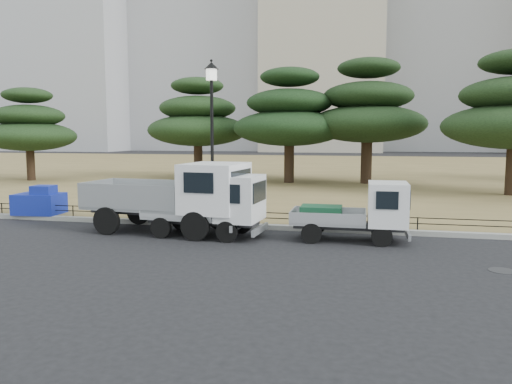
% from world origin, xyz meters
% --- Properties ---
extents(ground, '(220.00, 220.00, 0.00)m').
position_xyz_m(ground, '(0.00, 0.00, 0.00)').
color(ground, black).
extents(lawn, '(120.00, 56.00, 0.15)m').
position_xyz_m(lawn, '(0.00, 30.60, 0.07)').
color(lawn, olive).
rests_on(lawn, ground).
extents(curb, '(120.00, 0.25, 0.16)m').
position_xyz_m(curb, '(0.00, 2.60, 0.08)').
color(curb, gray).
rests_on(curb, ground).
extents(truck_large, '(5.28, 2.48, 2.24)m').
position_xyz_m(truck_large, '(-2.49, 1.41, 1.24)').
color(truck_large, black).
rests_on(truck_large, ground).
extents(truck_kei_front, '(3.68, 1.80, 1.90)m').
position_xyz_m(truck_kei_front, '(-1.15, 1.10, 0.94)').
color(truck_kei_front, black).
rests_on(truck_kei_front, ground).
extents(truck_kei_rear, '(3.34, 1.48, 1.74)m').
position_xyz_m(truck_kei_rear, '(3.20, 1.40, 0.87)').
color(truck_kei_rear, black).
rests_on(truck_kei_rear, ground).
extents(street_lamp, '(0.48, 0.48, 5.36)m').
position_xyz_m(street_lamp, '(-1.72, 2.90, 3.77)').
color(street_lamp, black).
rests_on(street_lamp, lawn).
extents(pipe_fence, '(38.00, 0.04, 0.40)m').
position_xyz_m(pipe_fence, '(0.00, 2.75, 0.44)').
color(pipe_fence, black).
rests_on(pipe_fence, lawn).
extents(tarp_pile, '(1.73, 1.33, 1.09)m').
position_xyz_m(tarp_pile, '(-8.53, 2.99, 0.59)').
color(tarp_pile, '#14269F').
rests_on(tarp_pile, lawn).
extents(manhole, '(0.60, 0.60, 0.01)m').
position_xyz_m(manhole, '(6.50, -1.20, 0.01)').
color(manhole, '#2D2D30').
rests_on(manhole, ground).
extents(pine_west_far, '(5.92, 5.92, 5.98)m').
position_xyz_m(pine_west_far, '(-18.07, 15.26, 3.60)').
color(pine_west_far, black).
rests_on(pine_west_far, lawn).
extents(pine_west_near, '(6.85, 6.85, 6.85)m').
position_xyz_m(pine_west_near, '(-8.01, 19.49, 4.10)').
color(pine_west_near, black).
rests_on(pine_west_near, lawn).
extents(pine_center_left, '(6.93, 6.93, 7.05)m').
position_xyz_m(pine_center_left, '(-1.34, 17.43, 4.22)').
color(pine_center_left, black).
rests_on(pine_center_left, lawn).
extents(pine_center_right, '(7.10, 7.10, 7.53)m').
position_xyz_m(pine_center_right, '(3.36, 17.89, 4.51)').
color(pine_center_right, black).
rests_on(pine_center_right, lawn).
extents(tower_center_left, '(22.00, 20.00, 55.00)m').
position_xyz_m(tower_center_left, '(-5.00, 85.00, 27.50)').
color(tower_center_left, '#AAA08C').
rests_on(tower_center_left, ground).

